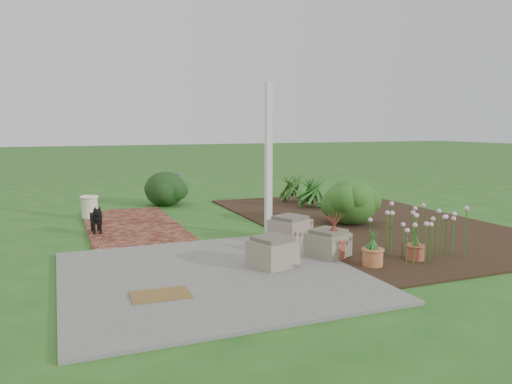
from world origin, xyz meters
name	(u,v)px	position (x,y,z in m)	size (l,w,h in m)	color
ground	(254,238)	(0.00, 0.00, 0.00)	(80.00, 80.00, 0.00)	#245E1D
concrete_patio	(211,275)	(-1.25, -1.75, 0.02)	(3.50, 3.50, 0.04)	slate
brick_path	(132,225)	(-1.70, 1.75, 0.02)	(1.60, 3.50, 0.04)	#5E261D
garden_bed	(366,221)	(2.50, 0.50, 0.01)	(4.00, 7.00, 0.03)	black
veranda_post	(268,161)	(0.30, 0.10, 1.25)	(0.10, 0.10, 2.50)	white
stone_trough_near	(272,253)	(-0.43, -1.72, 0.20)	(0.49, 0.49, 0.33)	#7D715C
stone_trough_mid	(328,245)	(0.48, -1.56, 0.20)	(0.48, 0.48, 0.32)	#75705B
stone_trough_far	(290,230)	(0.40, -0.54, 0.21)	(0.51, 0.51, 0.34)	gray
coir_doormat	(160,295)	(-1.98, -2.31, 0.05)	(0.61, 0.39, 0.02)	brown
black_dog	(96,218)	(-2.36, 1.19, 0.30)	(0.17, 0.50, 0.43)	black
cream_ceramic_urn	(90,207)	(-2.37, 2.71, 0.25)	(0.31, 0.31, 0.41)	#F2E6C7
evergreen_shrub	(350,201)	(2.04, 0.33, 0.45)	(0.98, 0.98, 0.83)	#194115
agapanthus_clump_back	(313,187)	(2.29, 2.24, 0.47)	(0.98, 0.98, 0.89)	#143F0F
agapanthus_clump_front	(293,184)	(2.23, 3.10, 0.46)	(0.97, 0.97, 0.87)	#1D4212
pink_flower_patch	(415,228)	(1.71, -1.86, 0.39)	(1.13, 1.13, 0.72)	#113D0F
terracotta_pot_bronze	(334,248)	(0.52, -1.64, 0.16)	(0.32, 0.32, 0.26)	#9F4835
terracotta_pot_small_left	(415,252)	(1.50, -2.13, 0.13)	(0.24, 0.24, 0.20)	#A44C37
terracotta_pot_small_right	(373,257)	(0.79, -2.16, 0.14)	(0.26, 0.26, 0.22)	#B96E3E
purple_flowering_bush	(165,188)	(-0.64, 3.89, 0.40)	(0.94, 0.94, 0.80)	black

